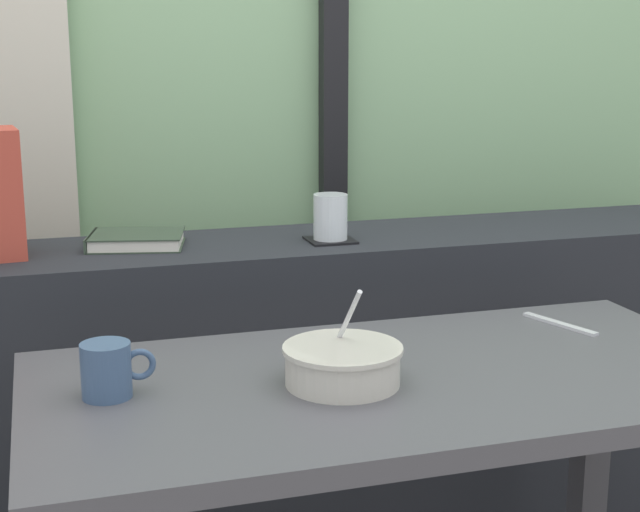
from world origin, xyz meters
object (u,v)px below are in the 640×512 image
coaster_square (330,240)px  closed_book (136,240)px  breakfast_table (394,440)px  fork_utensil (559,324)px  soup_bowl (343,364)px  juice_glass (330,219)px  ceramic_mug (108,370)px

coaster_square → closed_book: (-0.42, 0.07, 0.01)m
breakfast_table → fork_utensil: 0.45m
closed_book → soup_bowl: 0.71m
breakfast_table → fork_utensil: fork_utensil is taller
coaster_square → juice_glass: bearing=0.0°
juice_glass → soup_bowl: juice_glass is taller
juice_glass → fork_utensil: juice_glass is taller
coaster_square → fork_utensil: (0.33, -0.42, -0.10)m
breakfast_table → juice_glass: size_ratio=11.93×
fork_utensil → ceramic_mug: ceramic_mug is taller
fork_utensil → ceramic_mug: 0.86m
breakfast_table → coaster_square: bearing=82.8°
ceramic_mug → breakfast_table: bearing=-4.4°
closed_book → soup_bowl: bearing=-69.7°
breakfast_table → ceramic_mug: 0.48m
juice_glass → ceramic_mug: bearing=-134.1°
soup_bowl → breakfast_table: bearing=10.3°
juice_glass → ceramic_mug: juice_glass is taller
ceramic_mug → soup_bowl: bearing=-8.3°
soup_bowl → juice_glass: bearing=74.1°
breakfast_table → soup_bowl: 0.18m
soup_bowl → ceramic_mug: (-0.36, 0.05, 0.01)m
closed_book → ceramic_mug: size_ratio=2.00×
juice_glass → closed_book: bearing=170.4°
coaster_square → ceramic_mug: coaster_square is taller
breakfast_table → juice_glass: bearing=82.8°
coaster_square → juice_glass: size_ratio=1.01×
fork_utensil → coaster_square: bearing=109.1°
juice_glass → closed_book: 0.42m
breakfast_table → juice_glass: juice_glass is taller
breakfast_table → ceramic_mug: bearing=175.6°
coaster_square → juice_glass: (0.00, 0.00, 0.05)m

